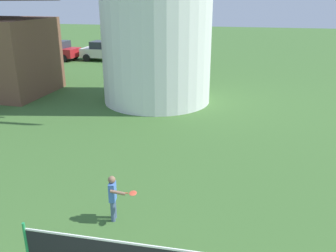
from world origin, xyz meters
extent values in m
cylinder|color=#238E4C|center=(-1.98, 1.59, 0.55)|extent=(0.06, 0.06, 1.10)
cube|color=white|center=(0.43, 1.59, 0.97)|extent=(4.77, 0.02, 0.04)
cylinder|color=slate|center=(-0.93, 3.64, 0.27)|extent=(0.11, 0.11, 0.53)
cylinder|color=slate|center=(-0.91, 3.50, 0.27)|extent=(0.11, 0.11, 0.53)
cube|color=#4C7AD1|center=(-0.92, 3.57, 0.77)|extent=(0.17, 0.28, 0.47)
sphere|color=#89664C|center=(-0.92, 3.57, 1.09)|extent=(0.18, 0.18, 0.18)
cylinder|color=#89664C|center=(-0.94, 3.74, 0.75)|extent=(0.08, 0.08, 0.36)
cylinder|color=#89664C|center=(-0.74, 3.44, 0.84)|extent=(0.37, 0.12, 0.14)
cylinder|color=#D84C33|center=(-0.60, 3.46, 0.84)|extent=(0.22, 0.05, 0.04)
ellipsoid|color=#D84C33|center=(-0.38, 3.49, 0.84)|extent=(0.21, 0.26, 0.03)
cube|color=red|center=(-13.55, 24.43, 0.65)|extent=(4.16, 2.16, 0.70)
cube|color=#2D333D|center=(-13.55, 24.43, 1.28)|extent=(2.39, 1.75, 0.56)
cylinder|color=black|center=(-12.11, 25.12, 0.30)|extent=(0.62, 0.25, 0.60)
cylinder|color=black|center=(-12.30, 23.43, 0.30)|extent=(0.62, 0.25, 0.60)
cylinder|color=black|center=(-14.80, 25.44, 0.30)|extent=(0.62, 0.25, 0.60)
cylinder|color=black|center=(-15.00, 23.75, 0.30)|extent=(0.62, 0.25, 0.60)
cube|color=silver|center=(-9.24, 24.86, 0.65)|extent=(4.03, 1.87, 0.70)
cube|color=#2D333D|center=(-9.24, 24.86, 1.28)|extent=(2.28, 1.59, 0.56)
cylinder|color=black|center=(-7.86, 25.66, 0.30)|extent=(0.61, 0.21, 0.60)
cylinder|color=black|center=(-7.93, 23.96, 0.30)|extent=(0.61, 0.21, 0.60)
cylinder|color=black|center=(-10.54, 25.77, 0.30)|extent=(0.61, 0.21, 0.60)
cylinder|color=black|center=(-10.62, 24.07, 0.30)|extent=(0.61, 0.21, 0.60)
cube|color=#1E6638|center=(-4.15, 24.60, 0.65)|extent=(4.24, 2.24, 0.70)
cube|color=#2D333D|center=(-4.15, 24.60, 1.28)|extent=(2.45, 1.80, 0.56)
cylinder|color=black|center=(-2.67, 25.25, 0.30)|extent=(0.62, 0.26, 0.60)
cylinder|color=black|center=(-2.90, 23.57, 0.30)|extent=(0.62, 0.26, 0.60)
cylinder|color=black|center=(-5.39, 25.64, 0.30)|extent=(0.62, 0.26, 0.60)
cylinder|color=black|center=(-5.63, 23.95, 0.30)|extent=(0.62, 0.26, 0.60)
camera|label=1|loc=(1.92, -3.57, 5.21)|focal=38.76mm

